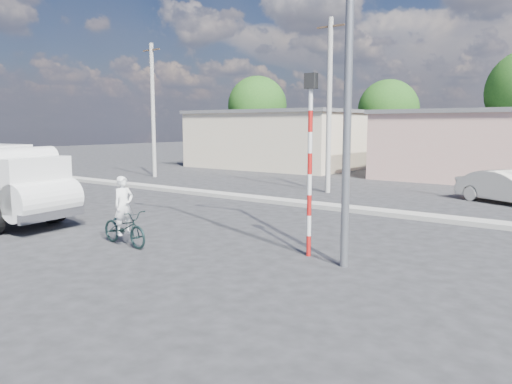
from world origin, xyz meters
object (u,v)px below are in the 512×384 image
Objects in this scene: cyclist at (124,217)px; car_cream at (507,187)px; bicycle at (125,228)px; traffic_pole at (310,149)px; streetlight at (342,40)px.

cyclist is 15.39m from car_cream.
bicycle is 0.42× the size of traffic_pole.
cyclist is 7.03m from streetlight.
cyclist is at bearing 178.10° from car_cream.
cyclist is (0.00, 0.00, 0.29)m from bicycle.
bicycle is 15.39m from car_cream.
car_cream is at bearing 83.91° from streetlight.
car_cream is 12.24m from traffic_pole.
cyclist is 0.35× the size of traffic_pole.
bicycle is at bearing -162.66° from streetlight.
bicycle is at bearing 0.00° from cyclist.
cyclist is 0.38× the size of car_cream.
streetlight is (-1.30, -12.18, 4.30)m from car_cream.
streetlight is (0.94, -0.30, 2.37)m from traffic_pole.
streetlight is at bearing -67.44° from cyclist.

